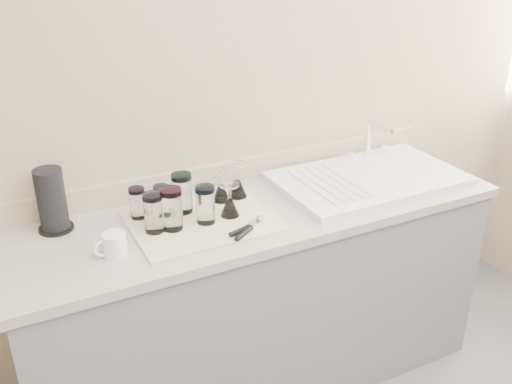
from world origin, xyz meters
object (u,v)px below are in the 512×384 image
white_mug (114,245)px  can_opener (247,229)px  sink_unit (368,178)px  paper_towel_roll (52,201)px  tumbler_lavender (205,204)px  tumbler_cyan (162,200)px  tumbler_blue (172,209)px  tumbler_purple (182,193)px  tumbler_teal (138,203)px  goblet_front_left (230,205)px  goblet_back_left (221,191)px  tumbler_magenta (154,213)px

white_mug → can_opener: bearing=-7.9°
sink_unit → paper_towel_roll: size_ratio=3.34×
sink_unit → tumbler_lavender: bearing=-177.6°
tumbler_cyan → can_opener: bearing=-48.4°
paper_towel_roll → sink_unit: bearing=-7.9°
tumbler_blue → white_mug: bearing=-161.9°
can_opener → white_mug: white_mug is taller
tumbler_lavender → can_opener: size_ratio=0.95×
tumbler_purple → tumbler_teal: bearing=169.7°
paper_towel_roll → tumbler_blue: bearing=-27.9°
tumbler_teal → tumbler_cyan: (0.09, -0.02, 0.00)m
goblet_front_left → tumbler_blue: bearing=179.8°
tumbler_blue → goblet_back_left: 0.30m
tumbler_blue → goblet_front_left: 0.24m
sink_unit → can_opener: sink_unit is taller
goblet_front_left → tumbler_purple: bearing=142.9°
sink_unit → tumbler_cyan: (-0.93, 0.10, 0.05)m
sink_unit → tumbler_teal: 1.03m
tumbler_cyan → tumbler_blue: size_ratio=0.77×
tumbler_teal → tumbler_magenta: size_ratio=0.82×
tumbler_blue → can_opener: (0.24, -0.15, -0.07)m
tumbler_cyan → tumbler_lavender: (0.13, -0.13, 0.01)m
tumbler_cyan → paper_towel_roll: bearing=167.8°
paper_towel_roll → tumbler_purple: bearing=-11.1°
tumbler_magenta → tumbler_blue: tumbler_blue is taller
tumbler_magenta → white_mug: (-0.18, -0.09, -0.04)m
goblet_front_left → white_mug: 0.49m
goblet_back_left → goblet_front_left: bearing=-99.5°
tumbler_lavender → goblet_front_left: bearing=4.8°
sink_unit → goblet_front_left: bearing=-178.0°
can_opener → goblet_back_left: bearing=86.1°
can_opener → paper_towel_roll: paper_towel_roll is taller
sink_unit → tumbler_purple: sink_unit is taller
tumbler_teal → tumbler_lavender: size_ratio=0.83×
tumbler_cyan → paper_towel_roll: 0.41m
goblet_front_left → can_opener: size_ratio=0.86×
tumbler_purple → tumbler_blue: bearing=-126.1°
sink_unit → white_mug: bearing=-175.0°
tumbler_teal → can_opener: (0.33, -0.29, -0.05)m
tumbler_purple → white_mug: 0.38m
tumbler_purple → tumbler_lavender: (0.05, -0.12, -0.01)m
sink_unit → tumbler_magenta: (-0.99, -0.01, 0.07)m
sink_unit → tumbler_teal: (-1.02, 0.12, 0.05)m
tumbler_lavender → can_opener: 0.19m
sink_unit → tumbler_magenta: size_ratio=5.39×
tumbler_purple → tumbler_lavender: bearing=-69.2°
tumbler_lavender → goblet_back_left: bearing=48.8°
goblet_back_left → white_mug: size_ratio=1.08×
tumbler_cyan → tumbler_lavender: size_ratio=0.84×
sink_unit → paper_towel_roll: bearing=172.1°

